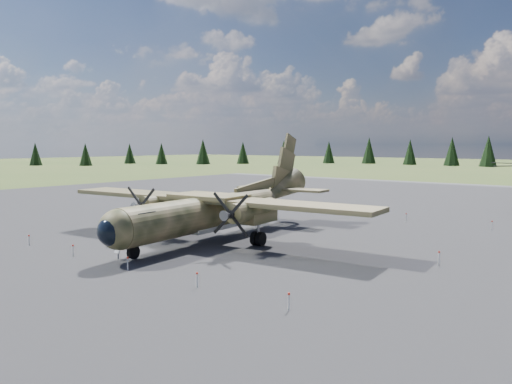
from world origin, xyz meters
The scene contains 7 objects.
ground centered at (0.00, 0.00, 0.00)m, with size 500.00×500.00×0.00m, color #4E5726.
apron centered at (0.00, 10.00, 0.00)m, with size 120.00×120.00×0.04m, color #555559.
transport_plane centered at (-0.79, -2.41, 2.70)m, with size 28.56×25.86×9.40m.
info_placard_left centered at (-0.96, -12.06, 0.52)m, with size 0.50×0.22×0.78m.
info_placard_right centered at (-0.22, -11.40, 0.51)m, with size 0.52×0.31×0.77m.
barrier_fence centered at (-0.46, -0.08, 0.51)m, with size 33.12×29.62×0.85m.
treeline centered at (8.36, 4.36, 4.82)m, with size 337.54×341.56×11.00m.
Camera 1 is at (26.80, -32.22, 7.73)m, focal length 35.00 mm.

